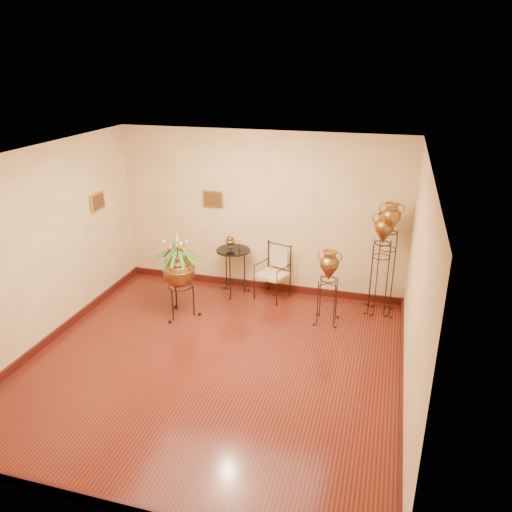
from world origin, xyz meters
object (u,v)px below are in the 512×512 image
(armchair, at_px, (272,273))
(side_table, at_px, (234,270))
(amphora_tall, at_px, (387,258))
(planter_urn, at_px, (179,268))
(amphora_mid, at_px, (381,263))

(armchair, distance_m, side_table, 0.70)
(amphora_tall, distance_m, planter_urn, 3.25)
(armchair, bearing_deg, amphora_mid, 19.79)
(side_table, bearing_deg, amphora_mid, -0.02)
(planter_urn, height_order, side_table, planter_urn)
(side_table, bearing_deg, armchair, -0.08)
(armchair, bearing_deg, side_table, -160.29)
(amphora_tall, height_order, amphora_mid, amphora_tall)
(amphora_tall, bearing_deg, armchair, 178.59)
(planter_urn, bearing_deg, side_table, 60.51)
(amphora_mid, height_order, armchair, amphora_mid)
(amphora_mid, height_order, planter_urn, amphora_mid)
(amphora_tall, height_order, planter_urn, amphora_tall)
(amphora_tall, relative_size, side_table, 1.79)
(amphora_mid, xyz_separation_m, side_table, (-2.46, 0.00, -0.42))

